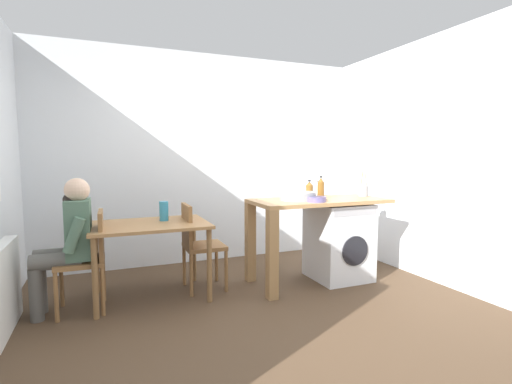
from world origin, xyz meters
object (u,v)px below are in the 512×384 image
Objects in this scene: bottle_tall_green at (309,190)px; bottle_clear_small at (318,189)px; utensil_crock at (363,190)px; vase at (164,211)px; mixing_bowl at (316,199)px; dining_table at (150,233)px; washing_machine at (339,241)px; chair_person_seat at (89,255)px; seated_person at (68,238)px; chair_opposite at (197,241)px; bottle_squat_brown at (321,188)px.

bottle_tall_green is 1.12× the size of bottle_clear_small.
utensil_crock reaches higher than bottle_tall_green.
utensil_crock is 1.53× the size of vase.
bottle_tall_green reaches higher than mixing_bowl.
mixing_bowl reaches higher than dining_table.
washing_machine is 0.67m from utensil_crock.
chair_person_seat is 4.35× the size of bottle_tall_green.
utensil_crock reaches higher than seated_person.
bottle_clear_small is at bearing 1.25° from dining_table.
mixing_bowl is at bearing 68.87° from chair_opposite.
chair_opposite is at bearing 171.68° from bottle_squat_brown.
washing_machine is at bearing -5.61° from dining_table.
mixing_bowl is 0.83m from utensil_crock.
bottle_tall_green is at bearing -88.77° from chair_person_seat.
chair_opposite is 4.89× the size of bottle_clear_small.
dining_table is 4.38× the size of bottle_squat_brown.
dining_table is 5.32× the size of bottle_tall_green.
chair_person_seat is 0.23m from seated_person.
chair_person_seat is at bearing 179.09° from utensil_crock.
mixing_bowl reaches higher than chair_opposite.
bottle_tall_green is 1.05× the size of vase.
dining_table is at bearing 174.39° from washing_machine.
bottle_tall_green reaches higher than bottle_clear_small.
bottle_clear_small reaches higher than chair_person_seat.
bottle_clear_small is at bearing -85.72° from seated_person.
chair_opposite reaches higher than dining_table.
bottle_tall_green is (2.42, -0.00, 0.34)m from seated_person.
seated_person is at bearing -166.97° from vase.
bottle_clear_small is at bearing 89.87° from chair_opposite.
washing_machine is 1.96m from vase.
chair_person_seat is (-0.55, -0.10, -0.14)m from dining_table.
chair_person_seat is 0.80m from vase.
seated_person is 3.14m from utensil_crock.
vase is at bearing -75.75° from seated_person.
chair_opposite is 1.59m from washing_machine.
seated_person is at bearing -82.64° from chair_opposite.
bottle_squat_brown is at bearing -89.90° from seated_person.
bottle_clear_small is 0.53m from utensil_crock.
bottle_clear_small reaches higher than washing_machine.
chair_opposite is 1.52m from bottle_clear_small.
vase is (-1.68, 0.25, -0.20)m from bottle_squat_brown.
utensil_crock is (0.37, 0.05, 0.56)m from washing_machine.
chair_opposite is 4.59× the size of vase.
utensil_crock reaches higher than chair_person_seat.
washing_machine is 2.87× the size of utensil_crock.
seated_person is 2.56m from bottle_squat_brown.
mixing_bowl is at bearing -106.75° from bottle_tall_green.
seated_person reaches higher than bottle_tall_green.
chair_opposite is at bearing -8.68° from vase.
chair_person_seat is at bearing -169.45° from dining_table.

